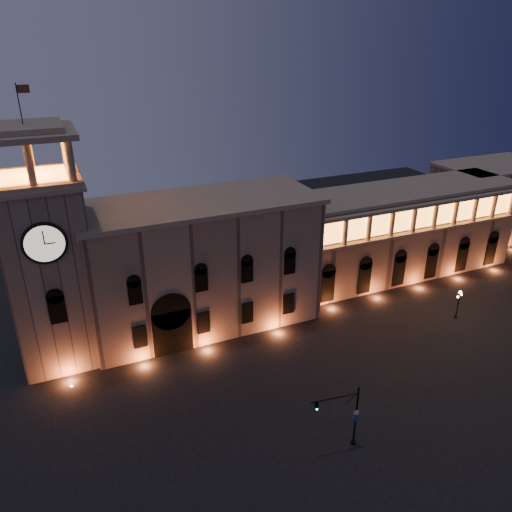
{
  "coord_description": "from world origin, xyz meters",
  "views": [
    {
      "loc": [
        -19.38,
        -36.01,
        37.13
      ],
      "look_at": [
        3.26,
        16.0,
        11.39
      ],
      "focal_mm": 35.0,
      "sensor_mm": 36.0,
      "label": 1
    }
  ],
  "objects": [
    {
      "name": "street_lamp_near",
      "position": [
        30.78,
        8.34,
        2.56
      ],
      "size": [
        1.43,
        0.63,
        4.29
      ],
      "rotation": [
        0.0,
        0.0,
        0.32
      ],
      "color": "black",
      "rests_on": "ground"
    },
    {
      "name": "secondary_building",
      "position": [
        58.0,
        30.0,
        7.0
      ],
      "size": [
        20.0,
        12.0,
        14.0
      ],
      "primitive_type": "cube",
      "color": "#886B57",
      "rests_on": "ground"
    },
    {
      "name": "clock_tower",
      "position": [
        -20.5,
        20.98,
        12.5
      ],
      "size": [
        9.8,
        9.8,
        32.4
      ],
      "color": "#8D705C",
      "rests_on": "ground"
    },
    {
      "name": "ground",
      "position": [
        0.0,
        0.0,
        0.0
      ],
      "size": [
        160.0,
        160.0,
        0.0
      ],
      "primitive_type": "plane",
      "color": "black",
      "rests_on": "ground"
    },
    {
      "name": "traffic_light",
      "position": [
        3.36,
        -5.72,
        3.63
      ],
      "size": [
        5.0,
        0.96,
        6.9
      ],
      "rotation": [
        0.0,
        0.0,
        -0.13
      ],
      "color": "black",
      "rests_on": "ground"
    },
    {
      "name": "government_building",
      "position": [
        -2.08,
        21.93,
        8.77
      ],
      "size": [
        30.8,
        12.8,
        17.6
      ],
      "color": "#8D705C",
      "rests_on": "ground"
    },
    {
      "name": "colonnade_wing",
      "position": [
        32.0,
        23.92,
        7.33
      ],
      "size": [
        40.6,
        11.5,
        14.5
      ],
      "color": "#886B57",
      "rests_on": "ground"
    }
  ]
}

